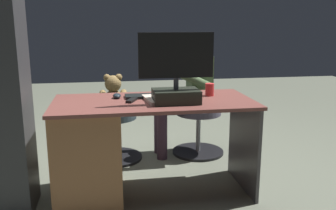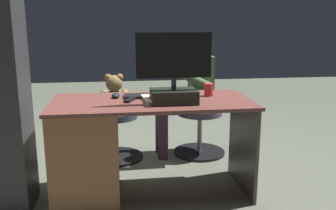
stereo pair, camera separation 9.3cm
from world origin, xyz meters
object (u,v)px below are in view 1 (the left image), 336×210
object	(u,v)px
desk	(102,147)
office_chair_teddy	(115,132)
tv_remote	(132,100)
visitor_chair	(198,126)
monitor	(176,80)
keyboard	(153,96)
computer_mouse	(117,96)
cup	(210,90)
person	(191,85)
teddy_bear	(113,95)

from	to	relation	value
desk	office_chair_teddy	size ratio (longest dim) A/B	2.87
tv_remote	visitor_chair	world-z (taller)	tv_remote
monitor	visitor_chair	world-z (taller)	monitor
keyboard	computer_mouse	distance (m)	0.27
desk	cup	bearing A→B (deg)	-173.12
tv_remote	monitor	bearing A→B (deg)	-173.99
keyboard	cup	world-z (taller)	cup
monitor	cup	world-z (taller)	monitor
computer_mouse	cup	world-z (taller)	cup
cup	desk	bearing A→B (deg)	6.88
desk	tv_remote	xyz separation A→B (m)	(-0.23, 0.00, 0.35)
monitor	person	bearing A→B (deg)	-109.19
person	cup	bearing A→B (deg)	89.43
keyboard	tv_remote	distance (m)	0.21
teddy_bear	person	xyz separation A→B (m)	(-0.74, -0.01, 0.08)
computer_mouse	tv_remote	xyz separation A→B (m)	(-0.10, 0.13, -0.01)
computer_mouse	office_chair_teddy	xyz separation A→B (m)	(0.02, -0.65, -0.48)
computer_mouse	office_chair_teddy	bearing A→B (deg)	-88.59
office_chair_teddy	teddy_bear	distance (m)	0.35
visitor_chair	person	bearing A→B (deg)	1.56
cup	person	bearing A→B (deg)	-90.57
cup	monitor	bearing A→B (deg)	33.91
cup	tv_remote	world-z (taller)	cup
monitor	office_chair_teddy	xyz separation A→B (m)	(0.43, -0.88, -0.62)
keyboard	person	size ratio (longest dim) A/B	0.36
monitor	keyboard	distance (m)	0.30
keyboard	person	bearing A→B (deg)	-123.83
tv_remote	teddy_bear	xyz separation A→B (m)	(0.12, -0.79, -0.12)
tv_remote	computer_mouse	bearing A→B (deg)	-26.52
desk	tv_remote	size ratio (longest dim) A/B	9.78
monitor	tv_remote	size ratio (longest dim) A/B	3.52
monitor	visitor_chair	xyz separation A→B (m)	(-0.40, -0.90, -0.61)
tv_remote	office_chair_teddy	size ratio (longest dim) A/B	0.29
teddy_bear	person	size ratio (longest dim) A/B	0.31
visitor_chair	person	size ratio (longest dim) A/B	0.43
office_chair_teddy	person	size ratio (longest dim) A/B	0.43
monitor	teddy_bear	distance (m)	1.02
keyboard	tv_remote	world-z (taller)	keyboard
desk	monitor	bearing A→B (deg)	169.02
person	keyboard	bearing A→B (deg)	56.17
monitor	office_chair_teddy	bearing A→B (deg)	-64.02
keyboard	tv_remote	size ratio (longest dim) A/B	2.80
cup	office_chair_teddy	bearing A→B (deg)	-42.51
desk	computer_mouse	distance (m)	0.40
keyboard	cup	bearing A→B (deg)	177.74
teddy_bear	desk	bearing A→B (deg)	82.17
monitor	computer_mouse	xyz separation A→B (m)	(0.41, -0.23, -0.14)
desk	visitor_chair	bearing A→B (deg)	-139.56
desk	teddy_bear	size ratio (longest dim) A/B	4.07
tv_remote	visitor_chair	bearing A→B (deg)	-107.27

